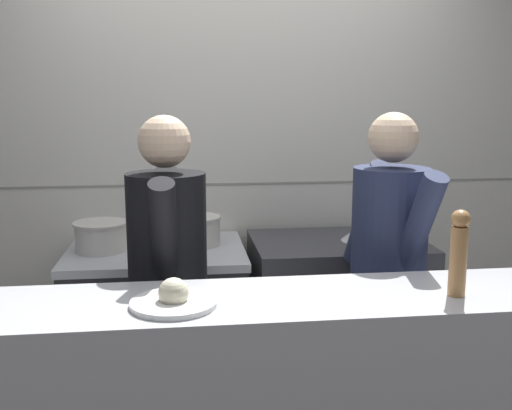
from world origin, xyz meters
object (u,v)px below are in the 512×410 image
stock_pot (101,235)px  mixing_bowl_steel (364,232)px  plated_dish_main (174,299)px  chef_head_cook (168,287)px  pepper_mill (459,251)px  oven_range (159,329)px  sauce_pot (197,229)px  chef_sous (388,276)px

stock_pot → mixing_bowl_steel: bearing=-0.5°
plated_dish_main → chef_head_cook: 0.58m
plated_dish_main → pepper_mill: 0.94m
stock_pot → chef_head_cook: size_ratio=0.17×
oven_range → pepper_mill: pepper_mill is taller
chef_head_cook → sauce_pot: bearing=80.0°
plated_dish_main → pepper_mill: pepper_mill is taller
stock_pot → chef_sous: (1.29, -0.62, -0.07)m
stock_pot → sauce_pot: bearing=7.8°
oven_range → mixing_bowl_steel: size_ratio=3.70×
mixing_bowl_steel → plated_dish_main: size_ratio=0.88×
mixing_bowl_steel → chef_sous: 0.62m
chef_sous → plated_dish_main: bearing=-160.7°
mixing_bowl_steel → plated_dish_main: 1.55m
plated_dish_main → chef_sous: size_ratio=0.17×
sauce_pot → chef_sous: (0.80, -0.69, -0.08)m
plated_dish_main → oven_range: bearing=95.0°
plated_dish_main → chef_sous: bearing=32.4°
sauce_pot → pepper_mill: size_ratio=0.88×
mixing_bowl_steel → pepper_mill: size_ratio=0.84×
mixing_bowl_steel → stock_pot: bearing=179.5°
chef_head_cook → stock_pot: bearing=119.9°
chef_head_cook → mixing_bowl_steel: bearing=32.6°
plated_dish_main → sauce_pot: bearing=85.1°
mixing_bowl_steel → pepper_mill: 1.22m
sauce_pot → chef_head_cook: 0.72m
pepper_mill → mixing_bowl_steel: bearing=87.2°
oven_range → mixing_bowl_steel: mixing_bowl_steel is taller
pepper_mill → chef_sous: 0.65m
plated_dish_main → pepper_mill: bearing=-0.9°
plated_dish_main → pepper_mill: (0.93, -0.02, 0.13)m
oven_range → mixing_bowl_steel: bearing=-1.0°
oven_range → plated_dish_main: 1.34m
plated_dish_main → chef_sous: chef_sous is taller
plated_dish_main → chef_head_cook: (-0.03, 0.56, -0.14)m
chef_sous → stock_pot: bearing=141.1°
plated_dish_main → chef_head_cook: size_ratio=0.18×
pepper_mill → sauce_pot: bearing=122.8°
plated_dish_main → mixing_bowl_steel: bearing=50.2°
chef_sous → oven_range: bearing=135.0°
chef_head_cook → pepper_mill: bearing=-29.8°
stock_pot → pepper_mill: size_ratio=0.93×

